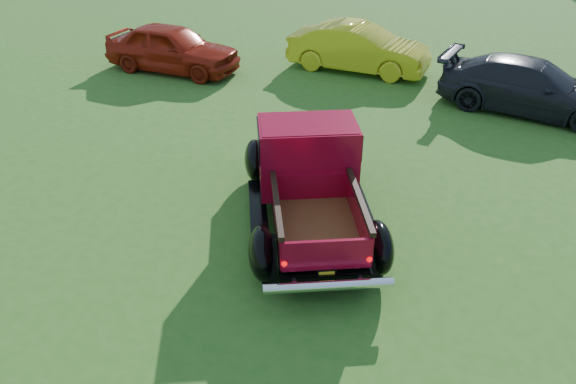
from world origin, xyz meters
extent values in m
plane|color=#2E5F1B|center=(0.00, 0.00, 0.00)|extent=(120.00, 120.00, 0.00)
cylinder|color=black|center=(-0.47, -0.77, 0.39)|extent=(0.53, 0.80, 0.77)
cylinder|color=black|center=(1.02, -0.10, 0.39)|extent=(0.53, 0.80, 0.77)
cylinder|color=black|center=(-1.74, 2.03, 0.39)|extent=(0.53, 0.80, 0.77)
cylinder|color=black|center=(-0.25, 2.71, 0.39)|extent=(0.53, 0.80, 0.77)
cube|color=black|center=(-0.38, 1.01, 0.43)|extent=(3.09, 4.68, 0.19)
cube|color=maroon|center=(-1.04, 2.46, 0.83)|extent=(2.09, 1.99, 0.60)
cube|color=silver|center=(-1.34, 3.13, 0.82)|extent=(1.43, 0.69, 0.48)
cube|color=maroon|center=(-0.52, 1.32, 1.16)|extent=(2.02, 1.72, 1.25)
cube|color=black|center=(-0.52, 1.32, 1.49)|extent=(2.01, 1.64, 0.48)
cube|color=maroon|center=(-0.52, 1.32, 1.75)|extent=(1.91, 1.60, 0.08)
cube|color=brown|center=(0.12, -0.09, 0.60)|extent=(1.98, 2.29, 0.05)
cube|color=maroon|center=(-0.48, -0.35, 0.85)|extent=(0.84, 1.77, 0.50)
cube|color=maroon|center=(0.71, 0.18, 0.85)|extent=(0.84, 1.77, 0.50)
cube|color=maroon|center=(-0.28, 0.79, 0.85)|extent=(1.20, 0.58, 0.50)
cube|color=maroon|center=(0.51, -0.96, 0.85)|extent=(1.21, 0.59, 0.50)
cube|color=black|center=(-0.48, -0.35, 1.15)|extent=(0.87, 1.79, 0.09)
cube|color=black|center=(0.71, 0.18, 1.15)|extent=(0.87, 1.79, 0.09)
ellipsoid|color=black|center=(-0.56, -0.81, 0.50)|extent=(0.82, 1.11, 0.85)
ellipsoid|color=black|center=(1.11, -0.06, 0.50)|extent=(0.82, 1.11, 0.85)
ellipsoid|color=black|center=(-1.83, 1.99, 0.50)|extent=(0.82, 1.11, 0.85)
ellipsoid|color=black|center=(-0.16, 2.75, 0.50)|extent=(0.82, 1.11, 0.85)
cube|color=black|center=(-1.19, 0.59, 0.32)|extent=(1.11, 1.97, 0.06)
cube|color=black|center=(0.47, 1.34, 0.32)|extent=(1.11, 1.97, 0.06)
cylinder|color=silver|center=(0.61, -1.18, 0.48)|extent=(1.77, 0.91, 0.15)
cube|color=black|center=(0.53, -1.00, 0.53)|extent=(0.27, 0.13, 0.14)
cube|color=gold|center=(0.53, -1.01, 0.53)|extent=(0.21, 0.10, 0.10)
sphere|color=#CC0505|center=(-0.04, -1.24, 0.75)|extent=(0.09, 0.09, 0.09)
sphere|color=#CC0505|center=(1.09, -0.74, 0.75)|extent=(0.09, 0.09, 0.09)
imported|color=maroon|center=(-6.87, 7.61, 0.71)|extent=(4.26, 1.90, 1.42)
imported|color=gold|center=(-1.50, 9.52, 0.70)|extent=(4.36, 1.81, 1.40)
imported|color=black|center=(3.41, 7.82, 0.67)|extent=(4.87, 2.71, 1.33)
camera|label=1|loc=(2.13, -7.19, 5.74)|focal=35.00mm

